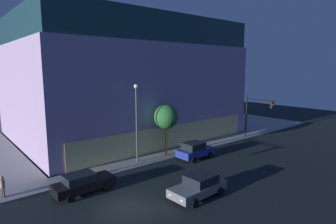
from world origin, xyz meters
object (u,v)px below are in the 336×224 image
(traffic_light_far_corner, at_px, (256,110))
(pedestrian_waiting, at_px, (2,185))
(modern_building, at_px, (122,80))
(street_lamp_sidewalk, at_px, (136,114))
(sidewalk_tree, at_px, (166,117))
(car_black, at_px, (83,183))
(car_blue, at_px, (195,150))
(car_grey, at_px, (199,186))

(traffic_light_far_corner, bearing_deg, pedestrian_waiting, 177.15)
(modern_building, bearing_deg, pedestrian_waiting, -143.57)
(street_lamp_sidewalk, height_order, sidewalk_tree, street_lamp_sidewalk)
(modern_building, xyz_separation_m, car_black, (-13.02, -15.98, -7.11))
(car_black, xyz_separation_m, car_blue, (12.75, 0.46, 0.09))
(car_blue, bearing_deg, car_grey, -133.05)
(sidewalk_tree, distance_m, car_grey, 10.69)
(traffic_light_far_corner, distance_m, pedestrian_waiting, 30.22)
(car_black, bearing_deg, car_blue, 2.05)
(sidewalk_tree, relative_size, car_grey, 1.19)
(modern_building, bearing_deg, sidewalk_tree, -99.79)
(modern_building, relative_size, pedestrian_waiting, 17.24)
(pedestrian_waiting, height_order, car_black, pedestrian_waiting)
(modern_building, distance_m, traffic_light_far_corner, 19.45)
(street_lamp_sidewalk, relative_size, car_blue, 1.93)
(modern_building, distance_m, car_blue, 17.04)
(modern_building, relative_size, traffic_light_far_corner, 4.93)
(car_grey, bearing_deg, car_black, 136.43)
(pedestrian_waiting, bearing_deg, car_blue, -7.05)
(traffic_light_far_corner, distance_m, street_lamp_sidewalk, 18.07)
(traffic_light_far_corner, distance_m, car_grey, 20.15)
(car_blue, bearing_deg, sidewalk_tree, 128.87)
(car_black, bearing_deg, traffic_light_far_corner, 2.66)
(street_lamp_sidewalk, relative_size, sidewalk_tree, 1.41)
(modern_building, relative_size, car_grey, 6.08)
(car_grey, xyz_separation_m, car_blue, (6.22, 6.66, 0.06))
(pedestrian_waiting, bearing_deg, car_grey, -37.47)
(sidewalk_tree, bearing_deg, car_grey, -114.89)
(sidewalk_tree, distance_m, car_black, 11.73)
(modern_building, height_order, traffic_light_far_corner, modern_building)
(street_lamp_sidewalk, bearing_deg, car_grey, -93.33)
(car_blue, bearing_deg, street_lamp_sidewalk, 155.45)
(sidewalk_tree, bearing_deg, car_blue, -51.13)
(sidewalk_tree, relative_size, pedestrian_waiting, 3.37)
(traffic_light_far_corner, relative_size, car_grey, 1.23)
(car_blue, bearing_deg, pedestrian_waiting, 172.95)
(street_lamp_sidewalk, bearing_deg, pedestrian_waiting, -178.13)
(car_blue, bearing_deg, traffic_light_far_corner, 3.29)
(modern_building, height_order, car_black, modern_building)
(street_lamp_sidewalk, distance_m, car_grey, 10.23)
(sidewalk_tree, xyz_separation_m, pedestrian_waiting, (-15.80, -0.26, -3.30))
(traffic_light_far_corner, height_order, street_lamp_sidewalk, street_lamp_sidewalk)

